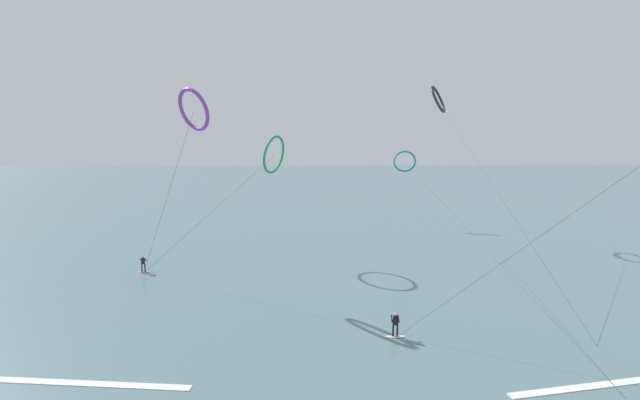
# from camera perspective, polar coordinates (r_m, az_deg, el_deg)

# --- Properties ---
(sea_water) EXTENTS (400.00, 200.00, 0.08)m
(sea_water) POSITION_cam_1_polar(r_m,az_deg,el_deg) (118.47, -1.54, 1.93)
(sea_water) COLOR slate
(sea_water) RESTS_ON ground
(surfer_coral) EXTENTS (1.40, 0.61, 1.70)m
(surfer_coral) POSITION_cam_1_polar(r_m,az_deg,el_deg) (44.74, -23.37, -8.31)
(surfer_coral) COLOR #EA7260
(surfer_coral) RESTS_ON ground
(surfer_ivory) EXTENTS (1.40, 0.58, 1.70)m
(surfer_ivory) POSITION_cam_1_polar(r_m,az_deg,el_deg) (28.94, 10.43, -16.89)
(surfer_ivory) COLOR silver
(surfer_ivory) RESTS_ON ground
(kite_charcoal) EXTENTS (3.85, 36.28, 20.71)m
(kite_charcoal) POSITION_cam_1_polar(r_m,az_deg,el_deg) (60.79, 16.12, 13.28)
(kite_charcoal) COLOR black
(kite_charcoal) RESTS_ON ground
(kite_emerald) EXTENTS (14.16, 7.67, 13.67)m
(kite_emerald) POSITION_cam_1_polar(r_m,az_deg,el_deg) (45.52, -6.44, 6.27)
(kite_emerald) COLOR #199351
(kite_emerald) RESTS_ON ground
(kite_violet) EXTENTS (8.09, 3.87, 17.81)m
(kite_violet) POSITION_cam_1_polar(r_m,az_deg,el_deg) (39.83, -17.19, 11.90)
(kite_violet) COLOR purple
(kite_violet) RESTS_ON ground
(kite_teal) EXTENTS (3.74, 45.67, 11.58)m
(kite_teal) POSITION_cam_1_polar(r_m,az_deg,el_deg) (64.43, 11.73, 5.25)
(kite_teal) COLOR teal
(kite_teal) RESTS_ON ground
(wave_crest_mid) EXTENTS (8.78, 1.75, 0.12)m
(wave_crest_mid) POSITION_cam_1_polar(r_m,az_deg,el_deg) (27.72, 32.86, -21.08)
(wave_crest_mid) COLOR white
(wave_crest_mid) RESTS_ON ground
(wave_crest_far) EXTENTS (13.86, 2.05, 0.12)m
(wave_crest_far) POSITION_cam_1_polar(r_m,az_deg,el_deg) (27.88, -31.86, -20.83)
(wave_crest_far) COLOR white
(wave_crest_far) RESTS_ON ground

